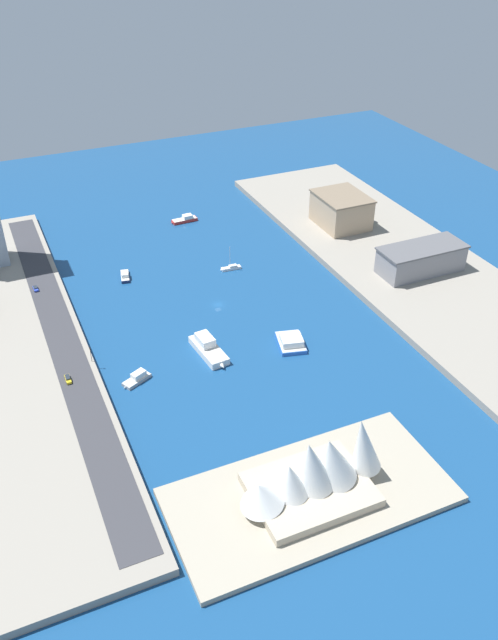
# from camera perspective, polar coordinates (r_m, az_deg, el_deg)

# --- Properties ---
(ground_plane) EXTENTS (440.00, 440.00, 0.00)m
(ground_plane) POSITION_cam_1_polar(r_m,az_deg,el_deg) (284.43, -2.71, 1.34)
(ground_plane) COLOR navy
(quay_west) EXTENTS (70.00, 240.00, 3.02)m
(quay_west) POSITION_cam_1_polar(r_m,az_deg,el_deg) (324.18, 12.90, 5.14)
(quay_west) COLOR gray
(quay_west) RESTS_ON ground_plane
(peninsula_point) EXTENTS (83.95, 40.82, 2.00)m
(peninsula_point) POSITION_cam_1_polar(r_m,az_deg,el_deg) (202.27, 5.29, -14.91)
(peninsula_point) COLOR #A89E89
(peninsula_point) RESTS_ON ground_plane
(road_strip) EXTENTS (12.21, 228.00, 0.15)m
(road_strip) POSITION_cam_1_polar(r_m,az_deg,el_deg) (270.34, -16.01, -1.24)
(road_strip) COLOR #38383D
(road_strip) RESTS_ON quay_east
(ferry_white_commuter) EXTENTS (9.51, 23.52, 6.36)m
(ferry_white_commuter) POSITION_cam_1_polar(r_m,az_deg,el_deg) (254.56, -3.56, -2.45)
(ferry_white_commuter) COLOR silver
(ferry_white_commuter) RESTS_ON ground_plane
(tugboat_red) EXTENTS (14.79, 5.15, 3.57)m
(tugboat_red) POSITION_cam_1_polar(r_m,az_deg,el_deg) (358.52, -5.58, 8.70)
(tugboat_red) COLOR red
(tugboat_red) RESTS_ON ground_plane
(yacht_sleek_gray) EXTENTS (11.77, 8.62, 3.61)m
(yacht_sleek_gray) POSITION_cam_1_polar(r_m,az_deg,el_deg) (244.38, -9.68, -4.99)
(yacht_sleek_gray) COLOR #999EA3
(yacht_sleek_gray) RESTS_ON ground_plane
(catamaran_blue) EXTENTS (13.31, 17.05, 4.34)m
(catamaran_blue) POSITION_cam_1_polar(r_m,az_deg,el_deg) (259.00, 3.67, -1.88)
(catamaran_blue) COLOR blue
(catamaran_blue) RESTS_ON ground_plane
(patrol_launch_navy) EXTENTS (5.91, 12.16, 3.07)m
(patrol_launch_navy) POSITION_cam_1_polar(r_m,az_deg,el_deg) (308.68, -10.72, 3.80)
(patrol_launch_navy) COLOR #1E284C
(patrol_launch_navy) RESTS_ON ground_plane
(sailboat_small_white) EXTENTS (10.38, 3.20, 12.00)m
(sailboat_small_white) POSITION_cam_1_polar(r_m,az_deg,el_deg) (310.47, -1.57, 4.57)
(sailboat_small_white) COLOR white
(sailboat_small_white) RESTS_ON ground_plane
(warehouse_low_gray) EXTENTS (40.26, 17.05, 12.50)m
(warehouse_low_gray) POSITION_cam_1_polar(r_m,az_deg,el_deg) (310.40, 14.70, 5.15)
(warehouse_low_gray) COLOR gray
(warehouse_low_gray) RESTS_ON quay_west
(apartment_midrise_tan) EXTENTS (23.50, 28.39, 16.36)m
(apartment_midrise_tan) POSITION_cam_1_polar(r_m,az_deg,el_deg) (346.81, 8.01, 9.43)
(apartment_midrise_tan) COLOR tan
(apartment_midrise_tan) RESTS_ON quay_west
(taxi_yellow_cab) EXTENTS (1.79, 5.05, 1.69)m
(taxi_yellow_cab) POSITION_cam_1_polar(r_m,az_deg,el_deg) (245.16, -15.45, -4.94)
(taxi_yellow_cab) COLOR black
(taxi_yellow_cab) RESTS_ON road_strip
(hatchback_blue) EXTENTS (2.02, 4.64, 1.41)m
(hatchback_blue) POSITION_cam_1_polar(r_m,az_deg,el_deg) (303.11, -18.04, 2.63)
(hatchback_blue) COLOR black
(hatchback_blue) RESTS_ON road_strip
(traffic_light_waterfront) EXTENTS (0.36, 0.36, 6.50)m
(traffic_light_waterfront) POSITION_cam_1_polar(r_m,az_deg,el_deg) (250.43, -13.60, -2.72)
(traffic_light_waterfront) COLOR black
(traffic_light_waterfront) RESTS_ON quay_east
(opera_landmark) EXTENTS (46.62, 26.78, 23.79)m
(opera_landmark) POSITION_cam_1_polar(r_m,az_deg,el_deg) (195.75, 5.81, -12.93)
(opera_landmark) COLOR #BCAD93
(opera_landmark) RESTS_ON peninsula_point
(park_tree_cluster) EXTENTS (13.50, 19.27, 8.16)m
(park_tree_cluster) POSITION_cam_1_polar(r_m,az_deg,el_deg) (350.55, 9.71, 9.02)
(park_tree_cluster) COLOR brown
(park_tree_cluster) RESTS_ON quay_west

